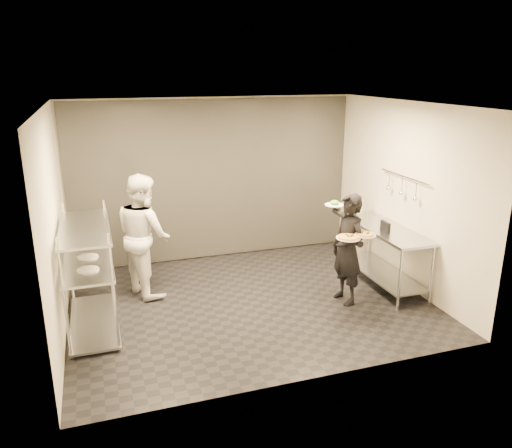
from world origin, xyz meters
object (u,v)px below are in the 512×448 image
object	(u,v)px
waiter	(348,249)
pizza_plate_near	(348,237)
pass_rack	(89,271)
salad_plate	(335,204)
pos_monitor	(385,227)
pizza_plate_far	(365,234)
bottle_green	(358,207)
bottle_dark	(355,208)
prep_counter	(383,246)
bottle_clear	(361,207)
chef	(144,235)

from	to	relation	value
waiter	pizza_plate_near	xyz separation A→B (m)	(-0.13, -0.22, 0.26)
pass_rack	pizza_plate_near	world-z (taller)	pass_rack
waiter	salad_plate	distance (m)	0.68
pass_rack	pizza_plate_near	distance (m)	3.43
pizza_plate_near	pos_monitor	xyz separation A→B (m)	(0.85, 0.43, -0.06)
pass_rack	pos_monitor	size ratio (longest dim) A/B	7.11
pizza_plate_far	bottle_green	world-z (taller)	bottle_green
bottle_green	bottle_dark	bearing A→B (deg)	180.00
prep_counter	bottle_green	size ratio (longest dim) A/B	7.86
prep_counter	pizza_plate_near	xyz separation A→B (m)	(-0.97, -0.61, 0.44)
salad_plate	bottle_green	xyz separation A→B (m)	(0.89, 0.85, -0.35)
bottle_clear	bottle_dark	xyz separation A→B (m)	(-0.13, 0.00, 0.00)
pizza_plate_near	pos_monitor	bearing A→B (deg)	26.72
pass_rack	bottle_clear	world-z (taller)	pass_rack
bottle_clear	pizza_plate_far	bearing A→B (deg)	-117.95
prep_counter	chef	xyz separation A→B (m)	(-3.54, 0.84, 0.28)
pizza_plate_near	bottle_clear	size ratio (longest dim) A/B	1.52
pizza_plate_far	bottle_dark	bearing A→B (deg)	66.08
chef	bottle_clear	xyz separation A→B (m)	(3.58, -0.04, 0.12)
pizza_plate_near	bottle_green	xyz separation A→B (m)	(0.95, 1.41, -0.03)
prep_counter	pizza_plate_near	world-z (taller)	pizza_plate_near
chef	bottle_green	xyz separation A→B (m)	(3.53, -0.04, 0.12)
pizza_plate_near	pass_rack	bearing A→B (deg)	169.69
pass_rack	pos_monitor	world-z (taller)	pass_rack
bottle_clear	bottle_dark	distance (m)	0.13
pass_rack	salad_plate	size ratio (longest dim) A/B	5.78
waiter	pos_monitor	xyz separation A→B (m)	(0.72, 0.21, 0.20)
bottle_green	salad_plate	bearing A→B (deg)	-136.27
pass_rack	waiter	bearing A→B (deg)	-6.44
pos_monitor	prep_counter	bearing A→B (deg)	60.24
pizza_plate_far	salad_plate	bearing A→B (deg)	106.52
pass_rack	bottle_clear	size ratio (longest dim) A/B	7.36
prep_counter	pizza_plate_near	distance (m)	1.23
prep_counter	bottle_clear	size ratio (longest dim) A/B	8.28
salad_plate	waiter	bearing A→B (deg)	-79.13
waiter	pizza_plate_near	bearing A→B (deg)	-38.14
bottle_clear	bottle_dark	size ratio (longest dim) A/B	0.96
chef	pizza_plate_near	world-z (taller)	chef
pass_rack	salad_plate	bearing A→B (deg)	-0.83
pizza_plate_near	bottle_clear	xyz separation A→B (m)	(1.01, 1.41, -0.04)
pass_rack	pizza_plate_far	size ratio (longest dim) A/B	5.62
bottle_dark	pos_monitor	bearing A→B (deg)	-91.95
pizza_plate_near	pizza_plate_far	size ratio (longest dim) A/B	1.16
bottle_clear	pizza_plate_near	bearing A→B (deg)	-125.44
salad_plate	pos_monitor	bearing A→B (deg)	-9.81
waiter	chef	size ratio (longest dim) A/B	0.88
pass_rack	bottle_clear	xyz separation A→B (m)	(4.37, 0.80, 0.26)
chef	salad_plate	bearing A→B (deg)	-129.47
chef	waiter	bearing A→B (deg)	-135.36
pizza_plate_far	bottle_green	bearing A→B (deg)	63.77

